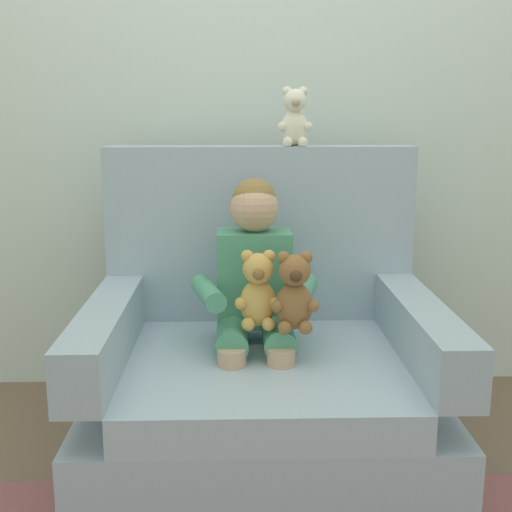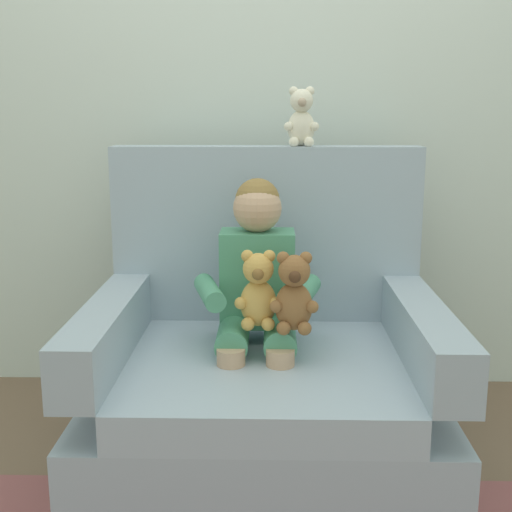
{
  "view_description": "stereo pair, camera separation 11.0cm",
  "coord_description": "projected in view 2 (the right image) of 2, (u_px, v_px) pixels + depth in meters",
  "views": [
    {
      "loc": [
        -0.09,
        -2.14,
        1.21
      ],
      "look_at": [
        -0.03,
        -0.05,
        0.75
      ],
      "focal_mm": 46.71,
      "sensor_mm": 36.0,
      "label": 1
    },
    {
      "loc": [
        0.02,
        -2.14,
        1.21
      ],
      "look_at": [
        -0.03,
        -0.05,
        0.75
      ],
      "focal_mm": 46.71,
      "sensor_mm": 36.0,
      "label": 2
    }
  ],
  "objects": [
    {
      "name": "plush_brown",
      "position": [
        294.0,
        295.0,
        2.13
      ],
      "size": [
        0.16,
        0.13,
        0.26
      ],
      "rotation": [
        0.0,
        0.0,
        -0.25
      ],
      "color": "brown",
      "rests_on": "armchair"
    },
    {
      "name": "plush_cream_on_backrest",
      "position": [
        301.0,
        119.0,
        2.5
      ],
      "size": [
        0.13,
        0.11,
        0.22
      ],
      "rotation": [
        0.0,
        0.0,
        0.06
      ],
      "color": "silver",
      "rests_on": "armchair"
    },
    {
      "name": "seated_child",
      "position": [
        257.0,
        287.0,
        2.3
      ],
      "size": [
        0.45,
        0.39,
        0.82
      ],
      "rotation": [
        0.0,
        0.0,
        0.03
      ],
      "color": "#4C9370",
      "rests_on": "armchair"
    },
    {
      "name": "armchair",
      "position": [
        265.0,
        369.0,
        2.35
      ],
      "size": [
        1.18,
        0.99,
        1.08
      ],
      "color": "#9EADBC",
      "rests_on": "ground"
    },
    {
      "name": "plush_honey",
      "position": [
        258.0,
        292.0,
        2.17
      ],
      "size": [
        0.15,
        0.13,
        0.26
      ],
      "rotation": [
        0.0,
        0.0,
        -0.17
      ],
      "color": "gold",
      "rests_on": "armchair"
    },
    {
      "name": "back_wall",
      "position": [
        267.0,
        88.0,
        2.83
      ],
      "size": [
        6.0,
        0.1,
        2.6
      ],
      "primitive_type": "cube",
      "color": "silver",
      "rests_on": "ground"
    },
    {
      "name": "ground_plane",
      "position": [
        264.0,
        460.0,
        2.35
      ],
      "size": [
        8.0,
        8.0,
        0.0
      ],
      "primitive_type": "plane",
      "color": "brown"
    }
  ]
}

